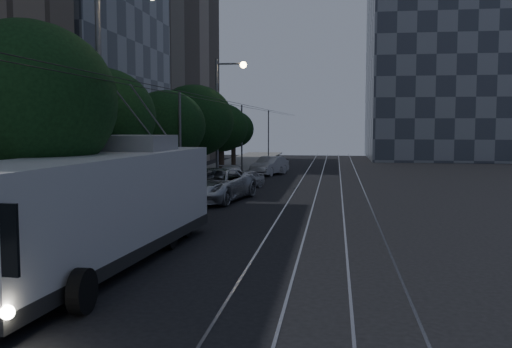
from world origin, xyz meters
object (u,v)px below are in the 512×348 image
Objects in this scene: car_white_a at (243,179)px; car_white_c at (270,166)px; car_white_b at (231,176)px; pickup_silver at (215,185)px; streetlamp_near at (111,88)px; streetlamp_far at (223,109)px; car_white_d at (270,165)px; trolleybus at (102,207)px.

car_white_c reaches higher than car_white_a.
car_white_b is 1.00× the size of car_white_c.
pickup_silver is 0.72× the size of streetlamp_near.
pickup_silver is 13.26m from streetlamp_near.
car_white_c is 0.54× the size of streetlamp_far.
car_white_b is 1.08× the size of car_white_d.
car_white_d is at bearing 86.49° from streetlamp_near.
pickup_silver is 1.49× the size of car_white_d.
car_white_a is 5.02m from streetlamp_far.
trolleybus is 14.99m from pickup_silver.
car_white_c is at bearing 85.90° from streetlamp_near.
pickup_silver is at bearing -76.04° from car_white_c.
car_white_b is at bearing -82.02° from car_white_c.
streetlamp_far is (-2.10, -9.76, 4.55)m from car_white_c.
trolleybus is 3.00× the size of car_white_d.
car_white_b is 20.63m from streetlamp_near.
streetlamp_near is (-0.50, -20.04, 4.86)m from car_white_b.
car_white_b is 11.27m from car_white_d.
streetlamp_far reaches higher than car_white_d.
streetlamp_near reaches higher than trolleybus.
pickup_silver is (0.27, 14.96, -0.90)m from trolleybus.
streetlamp_near is (-1.55, -18.74, 4.93)m from car_white_a.
streetlamp_near reaches higher than car_white_a.
streetlamp_far is (-0.70, 22.13, 3.52)m from trolleybus.
streetlamp_near reaches higher than car_white_b.
car_white_c is (1.60, 9.27, 0.09)m from car_white_b.
streetlamp_far is at bearing 108.01° from pickup_silver.
streetlamp_near is (-0.97, -12.38, 4.64)m from pickup_silver.
car_white_c is (1.13, 16.93, -0.13)m from pickup_silver.
pickup_silver is at bearing 85.51° from streetlamp_near.
streetlamp_far is at bearing 96.31° from trolleybus.
car_white_a is at bearing -64.23° from car_white_b.
car_white_b is at bearing 103.78° from pickup_silver.
car_white_c is (0.55, 10.57, 0.16)m from car_white_a.
streetlamp_far is at bearing -84.39° from car_white_c.
pickup_silver reaches higher than car_white_b.
streetlamp_near is (-1.92, -31.22, 4.80)m from car_white_d.
car_white_a is at bearing 95.07° from pickup_silver.
streetlamp_near is at bearing 109.64° from trolleybus.
trolleybus is 22.42m from streetlamp_far.
car_white_d is (-0.18, 1.91, -0.03)m from car_white_c.
streetlamp_far is at bearing 90.02° from streetlamp_near.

